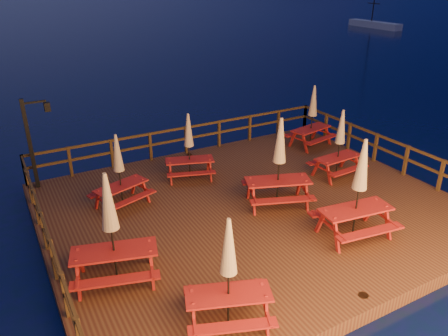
{
  "coord_description": "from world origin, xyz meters",
  "views": [
    {
      "loc": [
        -6.41,
        -9.78,
        6.99
      ],
      "look_at": [
        -0.66,
        0.6,
        1.58
      ],
      "focal_mm": 35.0,
      "sensor_mm": 36.0,
      "label": 1
    }
  ],
  "objects_px": {
    "picnic_table_1": "(312,115)",
    "picnic_table_2": "(119,170)",
    "lamp_post": "(34,135)",
    "sailboat": "(374,25)",
    "picnic_table_0": "(279,161)"
  },
  "relations": [
    {
      "from": "lamp_post",
      "to": "picnic_table_1",
      "type": "distance_m",
      "value": 10.27
    },
    {
      "from": "sailboat",
      "to": "picnic_table_1",
      "type": "height_order",
      "value": "sailboat"
    },
    {
      "from": "picnic_table_0",
      "to": "picnic_table_1",
      "type": "bearing_deg",
      "value": 60.41
    },
    {
      "from": "picnic_table_0",
      "to": "picnic_table_1",
      "type": "distance_m",
      "value": 5.29
    },
    {
      "from": "picnic_table_0",
      "to": "picnic_table_1",
      "type": "xyz_separation_m",
      "value": [
        4.06,
        3.4,
        -0.15
      ]
    },
    {
      "from": "lamp_post",
      "to": "sailboat",
      "type": "bearing_deg",
      "value": 32.16
    },
    {
      "from": "sailboat",
      "to": "picnic_table_0",
      "type": "bearing_deg",
      "value": -139.84
    },
    {
      "from": "lamp_post",
      "to": "sailboat",
      "type": "height_order",
      "value": "sailboat"
    },
    {
      "from": "lamp_post",
      "to": "picnic_table_0",
      "type": "relative_size",
      "value": 1.08
    },
    {
      "from": "picnic_table_1",
      "to": "picnic_table_2",
      "type": "xyz_separation_m",
      "value": [
        -8.23,
        -1.17,
        -0.1
      ]
    },
    {
      "from": "sailboat",
      "to": "picnic_table_2",
      "type": "distance_m",
      "value": 53.31
    },
    {
      "from": "lamp_post",
      "to": "picnic_table_2",
      "type": "bearing_deg",
      "value": -53.28
    },
    {
      "from": "lamp_post",
      "to": "picnic_table_2",
      "type": "relative_size",
      "value": 1.3
    },
    {
      "from": "sailboat",
      "to": "picnic_table_0",
      "type": "xyz_separation_m",
      "value": [
        -39.15,
        -33.28,
        1.45
      ]
    },
    {
      "from": "sailboat",
      "to": "picnic_table_2",
      "type": "bearing_deg",
      "value": -144.58
    }
  ]
}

